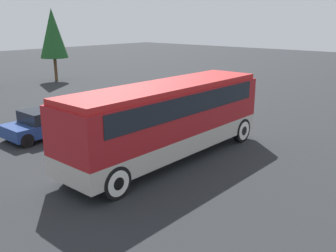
# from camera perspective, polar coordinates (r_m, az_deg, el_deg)

# --- Properties ---
(ground_plane) EXTENTS (120.00, 120.00, 0.00)m
(ground_plane) POSITION_cam_1_polar(r_m,az_deg,el_deg) (15.60, 0.00, -4.99)
(ground_plane) COLOR #26282B
(tour_bus) EXTENTS (9.78, 2.55, 3.13)m
(tour_bus) POSITION_cam_1_polar(r_m,az_deg,el_deg) (15.11, 0.24, 1.83)
(tour_bus) COLOR #B7B2A8
(tour_bus) RESTS_ON ground_plane
(parked_car_near) EXTENTS (4.36, 1.97, 1.34)m
(parked_car_near) POSITION_cam_1_polar(r_m,az_deg,el_deg) (21.78, -6.86, 2.83)
(parked_car_near) COLOR black
(parked_car_near) RESTS_ON ground_plane
(parked_car_mid) EXTENTS (4.60, 1.94, 1.37)m
(parked_car_mid) POSITION_cam_1_polar(r_m,az_deg,el_deg) (19.46, -17.42, 0.63)
(parked_car_mid) COLOR navy
(parked_car_mid) RESTS_ON ground_plane
(tree_right) EXTENTS (2.53, 2.53, 6.60)m
(tree_right) POSITION_cam_1_polar(r_m,az_deg,el_deg) (36.85, -17.15, 13.32)
(tree_right) COLOR brown
(tree_right) RESTS_ON ground_plane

